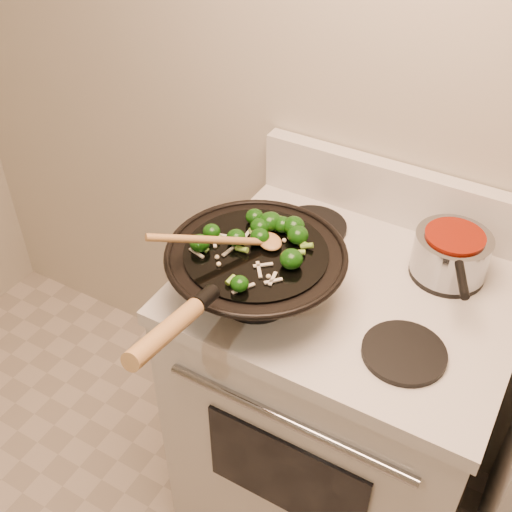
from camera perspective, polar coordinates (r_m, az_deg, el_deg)
The scene contains 5 objects.
stove at distance 1.88m, azimuth 7.30°, elevation -12.70°, with size 0.78×0.67×1.08m.
wok at distance 1.44m, azimuth -0.08°, elevation -1.39°, with size 0.41×0.67×0.26m.
stirfry at distance 1.43m, azimuth 0.67°, elevation 1.91°, with size 0.25×0.27×0.04m.
wooden_spoon at distance 1.38m, azimuth -1.79°, elevation 1.38°, with size 0.23×0.25×0.10m.
saucepan at distance 1.58m, azimuth 16.96°, elevation 0.26°, with size 0.18×0.28×0.11m.
Camera 1 is at (0.25, 0.08, 1.95)m, focal length 45.00 mm.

